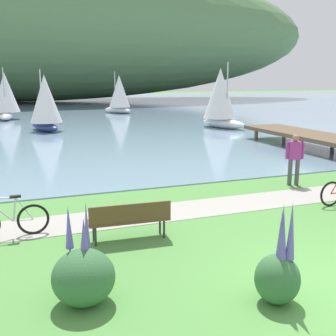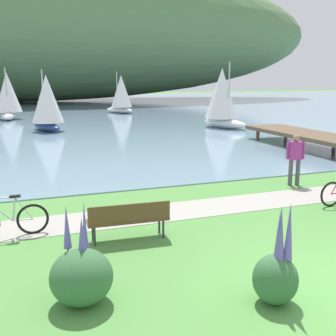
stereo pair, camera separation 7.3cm
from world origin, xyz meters
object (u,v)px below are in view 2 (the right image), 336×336
at_px(park_bench_near_camera, 129,218).
at_px(sailboat_mid_bay, 47,103).
at_px(sailboat_nearest_to_shore, 121,94).
at_px(bicycle_beside_path, 8,220).
at_px(sailboat_toward_hillside, 222,97).
at_px(sailboat_far_off, 8,95).
at_px(person_at_shoreline, 295,157).

height_order(park_bench_near_camera, sailboat_mid_bay, sailboat_mid_bay).
bearing_deg(sailboat_nearest_to_shore, sailboat_mid_bay, -122.53).
xyz_separation_m(park_bench_near_camera, bicycle_beside_path, (-2.50, 1.12, -0.12)).
bearing_deg(bicycle_beside_path, sailboat_toward_hillside, 50.24).
bearing_deg(sailboat_toward_hillside, park_bench_near_camera, -122.78).
relative_size(bicycle_beside_path, sailboat_far_off, 0.40).
bearing_deg(sailboat_nearest_to_shore, park_bench_near_camera, -103.67).
bearing_deg(park_bench_near_camera, sailboat_nearest_to_shore, 76.33).
bearing_deg(park_bench_near_camera, sailboat_far_off, 95.00).
height_order(person_at_shoreline, sailboat_far_off, sailboat_far_off).
distance_m(sailboat_toward_hillside, sailboat_far_off, 18.65).
bearing_deg(person_at_shoreline, park_bench_near_camera, -156.60).
bearing_deg(person_at_shoreline, sailboat_toward_hillside, 71.07).
bearing_deg(park_bench_near_camera, person_at_shoreline, 23.40).
relative_size(person_at_shoreline, sailboat_mid_bay, 0.42).
bearing_deg(person_at_shoreline, sailboat_far_off, 108.37).
relative_size(park_bench_near_camera, sailboat_toward_hillside, 0.40).
bearing_deg(sailboat_toward_hillside, sailboat_nearest_to_shore, 103.82).
relative_size(park_bench_near_camera, sailboat_nearest_to_shore, 0.44).
height_order(park_bench_near_camera, sailboat_nearest_to_shore, sailboat_nearest_to_shore).
height_order(bicycle_beside_path, sailboat_mid_bay, sailboat_mid_bay).
height_order(sailboat_mid_bay, sailboat_far_off, sailboat_far_off).
bearing_deg(sailboat_far_off, sailboat_toward_hillside, -39.58).
bearing_deg(sailboat_mid_bay, person_at_shoreline, -69.45).
xyz_separation_m(person_at_shoreline, sailboat_far_off, (-9.07, 27.33, 1.12)).
xyz_separation_m(park_bench_near_camera, sailboat_mid_bay, (-0.13, 20.31, 1.44)).
relative_size(bicycle_beside_path, person_at_shoreline, 1.04).
height_order(park_bench_near_camera, sailboat_toward_hillside, sailboat_toward_hillside).
relative_size(sailboat_toward_hillside, sailboat_far_off, 1.05).
relative_size(sailboat_nearest_to_shore, sailboat_mid_bay, 1.02).
bearing_deg(bicycle_beside_path, sailboat_mid_bay, 82.98).
xyz_separation_m(bicycle_beside_path, person_at_shoreline, (8.94, 1.67, 0.58)).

